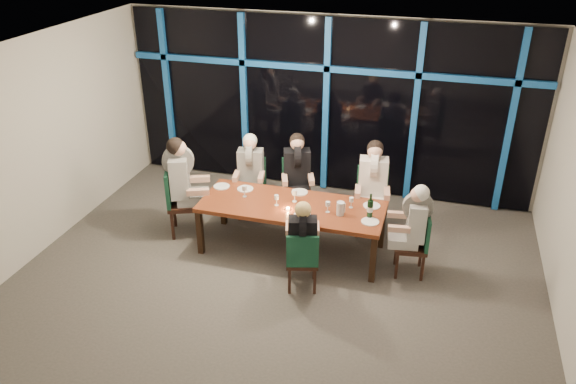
# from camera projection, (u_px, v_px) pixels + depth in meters

# --- Properties ---
(room) EXTENTS (7.04, 7.00, 3.02)m
(room) POSITION_uv_depth(u_px,v_px,m) (274.00, 141.00, 6.63)
(room) COLOR #59544E
(room) RESTS_ON ground
(window_wall) EXTENTS (6.86, 0.43, 2.94)m
(window_wall) POSITION_uv_depth(u_px,v_px,m) (327.00, 104.00, 9.35)
(window_wall) COLOR black
(window_wall) RESTS_ON ground
(dining_table) EXTENTS (2.60, 1.00, 0.75)m
(dining_table) POSITION_uv_depth(u_px,v_px,m) (292.00, 209.00, 7.93)
(dining_table) COLOR brown
(dining_table) RESTS_ON ground
(chair_far_left) EXTENTS (0.52, 0.52, 0.95)m
(chair_far_left) POSITION_uv_depth(u_px,v_px,m) (252.00, 184.00, 8.99)
(chair_far_left) COLOR black
(chair_far_left) RESTS_ON ground
(chair_far_mid) EXTENTS (0.58, 0.58, 0.98)m
(chair_far_mid) POSITION_uv_depth(u_px,v_px,m) (297.00, 185.00, 8.89)
(chair_far_mid) COLOR black
(chair_far_mid) RESTS_ON ground
(chair_far_right) EXTENTS (0.53, 0.53, 1.02)m
(chair_far_right) POSITION_uv_depth(u_px,v_px,m) (372.00, 196.00, 8.51)
(chair_far_right) COLOR black
(chair_far_right) RESTS_ON ground
(chair_end_left) EXTENTS (0.64, 0.64, 1.06)m
(chair_end_left) POSITION_uv_depth(u_px,v_px,m) (178.00, 198.00, 8.40)
(chair_end_left) COLOR black
(chair_end_left) RESTS_ON ground
(chair_end_right) EXTENTS (0.48, 0.48, 0.91)m
(chair_end_right) POSITION_uv_depth(u_px,v_px,m) (417.00, 241.00, 7.49)
(chair_end_right) COLOR black
(chair_end_right) RESTS_ON ground
(chair_near_mid) EXTENTS (0.50, 0.50, 0.88)m
(chair_near_mid) POSITION_uv_depth(u_px,v_px,m) (302.00, 258.00, 7.17)
(chair_near_mid) COLOR black
(chair_near_mid) RESTS_ON ground
(diner_far_left) EXTENTS (0.52, 0.63, 0.92)m
(diner_far_left) POSITION_uv_depth(u_px,v_px,m) (250.00, 164.00, 8.75)
(diner_far_left) COLOR black
(diner_far_left) RESTS_ON ground
(diner_far_mid) EXTENTS (0.59, 0.67, 0.95)m
(diner_far_mid) POSITION_uv_depth(u_px,v_px,m) (297.00, 165.00, 8.64)
(diner_far_mid) COLOR black
(diner_far_mid) RESTS_ON ground
(diner_far_right) EXTENTS (0.54, 0.66, 0.99)m
(diner_far_right) POSITION_uv_depth(u_px,v_px,m) (373.00, 175.00, 8.25)
(diner_far_right) COLOR white
(diner_far_right) RESTS_ON ground
(diner_end_left) EXTENTS (0.73, 0.66, 1.04)m
(diner_end_left) POSITION_uv_depth(u_px,v_px,m) (182.00, 173.00, 8.22)
(diner_end_left) COLOR black
(diner_end_left) RESTS_ON ground
(diner_end_right) EXTENTS (0.60, 0.49, 0.89)m
(diner_end_right) POSITION_uv_depth(u_px,v_px,m) (414.00, 217.00, 7.34)
(diner_end_right) COLOR black
(diner_end_right) RESTS_ON ground
(diner_near_mid) EXTENTS (0.51, 0.59, 0.85)m
(diner_near_mid) POSITION_uv_depth(u_px,v_px,m) (303.00, 232.00, 7.07)
(diner_near_mid) COLOR black
(diner_near_mid) RESTS_ON ground
(plate_far_left) EXTENTS (0.24, 0.24, 0.01)m
(plate_far_left) POSITION_uv_depth(u_px,v_px,m) (245.00, 189.00, 8.32)
(plate_far_left) COLOR white
(plate_far_left) RESTS_ON dining_table
(plate_far_mid) EXTENTS (0.24, 0.24, 0.01)m
(plate_far_mid) POSITION_uv_depth(u_px,v_px,m) (300.00, 192.00, 8.22)
(plate_far_mid) COLOR white
(plate_far_mid) RESTS_ON dining_table
(plate_far_right) EXTENTS (0.24, 0.24, 0.01)m
(plate_far_right) POSITION_uv_depth(u_px,v_px,m) (372.00, 206.00, 7.85)
(plate_far_right) COLOR white
(plate_far_right) RESTS_ON dining_table
(plate_end_left) EXTENTS (0.24, 0.24, 0.01)m
(plate_end_left) POSITION_uv_depth(u_px,v_px,m) (222.00, 186.00, 8.39)
(plate_end_left) COLOR white
(plate_end_left) RESTS_ON dining_table
(plate_end_right) EXTENTS (0.24, 0.24, 0.01)m
(plate_end_right) POSITION_uv_depth(u_px,v_px,m) (370.00, 222.00, 7.46)
(plate_end_right) COLOR white
(plate_end_right) RESTS_ON dining_table
(plate_near_mid) EXTENTS (0.24, 0.24, 0.01)m
(plate_near_mid) POSITION_uv_depth(u_px,v_px,m) (302.00, 215.00, 7.61)
(plate_near_mid) COLOR white
(plate_near_mid) RESTS_ON dining_table
(wine_bottle) EXTENTS (0.08, 0.08, 0.36)m
(wine_bottle) POSITION_uv_depth(u_px,v_px,m) (370.00, 209.00, 7.51)
(wine_bottle) COLOR black
(wine_bottle) RESTS_ON dining_table
(water_pitcher) EXTENTS (0.12, 0.11, 0.19)m
(water_pitcher) POSITION_uv_depth(u_px,v_px,m) (340.00, 209.00, 7.59)
(water_pitcher) COLOR silver
(water_pitcher) RESTS_ON dining_table
(tea_light) EXTENTS (0.05, 0.05, 0.03)m
(tea_light) POSITION_uv_depth(u_px,v_px,m) (288.00, 209.00, 7.76)
(tea_light) COLOR #FE9C4C
(tea_light) RESTS_ON dining_table
(wine_glass_a) EXTENTS (0.06, 0.06, 0.16)m
(wine_glass_a) POSITION_uv_depth(u_px,v_px,m) (276.00, 198.00, 7.83)
(wine_glass_a) COLOR silver
(wine_glass_a) RESTS_ON dining_table
(wine_glass_b) EXTENTS (0.07, 0.07, 0.18)m
(wine_glass_b) POSITION_uv_depth(u_px,v_px,m) (295.00, 193.00, 7.92)
(wine_glass_b) COLOR silver
(wine_glass_b) RESTS_ON dining_table
(wine_glass_c) EXTENTS (0.06, 0.06, 0.16)m
(wine_glass_c) POSITION_uv_depth(u_px,v_px,m) (328.00, 205.00, 7.65)
(wine_glass_c) COLOR white
(wine_glass_c) RESTS_ON dining_table
(wine_glass_d) EXTENTS (0.07, 0.07, 0.18)m
(wine_glass_d) POSITION_uv_depth(u_px,v_px,m) (244.00, 189.00, 8.05)
(wine_glass_d) COLOR silver
(wine_glass_d) RESTS_ON dining_table
(wine_glass_e) EXTENTS (0.06, 0.06, 0.16)m
(wine_glass_e) POSITION_uv_depth(u_px,v_px,m) (351.00, 200.00, 7.77)
(wine_glass_e) COLOR white
(wine_glass_e) RESTS_ON dining_table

